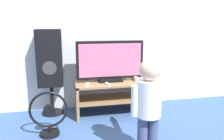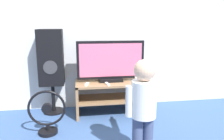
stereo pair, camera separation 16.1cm
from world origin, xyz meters
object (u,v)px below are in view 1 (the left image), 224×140
object	(u,v)px
child	(149,99)
speaker_tower	(50,60)
remote_secondary	(108,84)
game_console	(135,78)
television	(110,62)
floor_fan	(49,116)
remote_primary	(87,85)

from	to	relation	value
child	speaker_tower	bearing A→B (deg)	129.29
remote_secondary	game_console	bearing A→B (deg)	20.00
remote_secondary	speaker_tower	xyz separation A→B (m)	(-0.75, 0.31, 0.30)
television	floor_fan	world-z (taller)	television
speaker_tower	floor_fan	xyz separation A→B (m)	(-0.00, -0.65, -0.54)
speaker_tower	floor_fan	distance (m)	0.85
game_console	floor_fan	distance (m)	1.32
remote_primary	speaker_tower	bearing A→B (deg)	150.30
game_console	remote_secondary	xyz separation A→B (m)	(-0.44, -0.16, -0.02)
speaker_tower	remote_secondary	bearing A→B (deg)	-22.29
floor_fan	remote_secondary	bearing A→B (deg)	24.65
game_console	floor_fan	xyz separation A→B (m)	(-1.19, -0.51, -0.26)
remote_primary	child	size ratio (longest dim) A/B	0.14
television	remote_primary	distance (m)	0.47
child	speaker_tower	size ratio (longest dim) A/B	0.79
remote_secondary	speaker_tower	distance (m)	0.87
remote_secondary	floor_fan	xyz separation A→B (m)	(-0.75, -0.35, -0.24)
child	floor_fan	world-z (taller)	child
speaker_tower	floor_fan	world-z (taller)	speaker_tower
television	child	xyz separation A→B (m)	(0.16, -1.08, -0.19)
television	speaker_tower	bearing A→B (deg)	171.80
game_console	floor_fan	bearing A→B (deg)	-157.03
remote_primary	remote_secondary	distance (m)	0.28
remote_primary	television	bearing A→B (deg)	24.02
television	child	distance (m)	1.11
television	speaker_tower	distance (m)	0.83
game_console	speaker_tower	size ratio (longest dim) A/B	0.15
television	remote_secondary	bearing A→B (deg)	-111.09
television	floor_fan	distance (m)	1.11
remote_primary	remote_secondary	xyz separation A→B (m)	(0.27, -0.04, 0.00)
game_console	child	xyz separation A→B (m)	(-0.21, -1.05, 0.07)
remote_secondary	child	distance (m)	0.92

